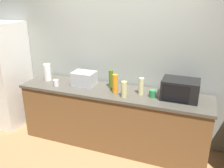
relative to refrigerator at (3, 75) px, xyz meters
The scene contains 13 objects.
ground_plane 2.27m from the refrigerator, 11.03° to the right, with size 8.00×8.00×0.00m, color #A87F51.
back_wall 2.14m from the refrigerator, 11.32° to the left, with size 6.40×0.10×2.70m, color #9EA399.
counter_run 2.10m from the refrigerator, ahead, with size 2.84×0.64×0.90m.
refrigerator is the anchor object (origin of this frame).
microwave 3.01m from the refrigerator, ahead, with size 0.48×0.35×0.27m.
toaster_oven 1.57m from the refrigerator, ahead, with size 0.34×0.26×0.21m, color #B7BABF.
paper_towel_roll 0.92m from the refrigerator, ahead, with size 0.12×0.12×0.27m, color white.
bottle_hand_soap 2.48m from the refrigerator, ahead, with size 0.07×0.07×0.24m, color beige.
bottle_vinegar 2.30m from the refrigerator, ahead, with size 0.08×0.08×0.23m, color beige.
bottle_dish_soap 2.12m from the refrigerator, ahead, with size 0.07×0.07×0.27m, color orange.
bottle_olive_oil 2.00m from the refrigerator, ahead, with size 0.06×0.06×0.28m, color #4C6B19.
mug_white 1.19m from the refrigerator, ahead, with size 0.08×0.08×0.10m, color white.
mug_green 2.65m from the refrigerator, ahead, with size 0.09×0.09×0.10m, color #2D8C47.
Camera 1 is at (1.15, -2.61, 2.21)m, focal length 38.15 mm.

